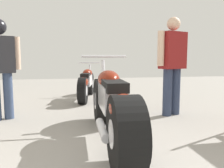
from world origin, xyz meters
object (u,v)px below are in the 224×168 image
at_px(motorcycle_black_naked, 86,84).
at_px(mechanic_in_blue, 172,61).
at_px(mechanic_with_helmet, 0,60).
at_px(motorcycle_maroon_cruiser, 112,106).

bearing_deg(motorcycle_black_naked, mechanic_in_blue, -53.19).
distance_m(mechanic_in_blue, mechanic_with_helmet, 2.87).
xyz_separation_m(mechanic_in_blue, mechanic_with_helmet, (-2.86, 0.20, 0.01)).
bearing_deg(mechanic_in_blue, motorcycle_black_naked, 126.81).
xyz_separation_m(motorcycle_black_naked, mechanic_with_helmet, (-1.48, -1.64, 0.59)).
bearing_deg(motorcycle_maroon_cruiser, mechanic_with_helmet, 141.46).
height_order(motorcycle_maroon_cruiser, mechanic_with_helmet, mechanic_with_helmet).
xyz_separation_m(motorcycle_maroon_cruiser, mechanic_in_blue, (1.27, 1.07, 0.53)).
height_order(motorcycle_black_naked, mechanic_with_helmet, mechanic_with_helmet).
distance_m(motorcycle_black_naked, mechanic_in_blue, 2.37).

